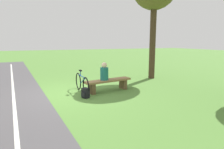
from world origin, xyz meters
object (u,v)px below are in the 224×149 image
at_px(bench, 108,83).
at_px(person_seated, 104,72).
at_px(bicycle, 82,83).
at_px(backpack, 85,93).

height_order(bench, person_seated, person_seated).
relative_size(bicycle, backpack, 4.92).
xyz_separation_m(bench, person_seated, (0.18, 0.03, 0.46)).
bearing_deg(person_seated, bicycle, -24.90).
height_order(person_seated, backpack, person_seated).
distance_m(person_seated, bicycle, 1.01).
bearing_deg(bicycle, bench, 76.87).
distance_m(bicycle, backpack, 0.81).
relative_size(bench, bicycle, 1.16).
xyz_separation_m(person_seated, bicycle, (0.89, -0.24, -0.43)).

